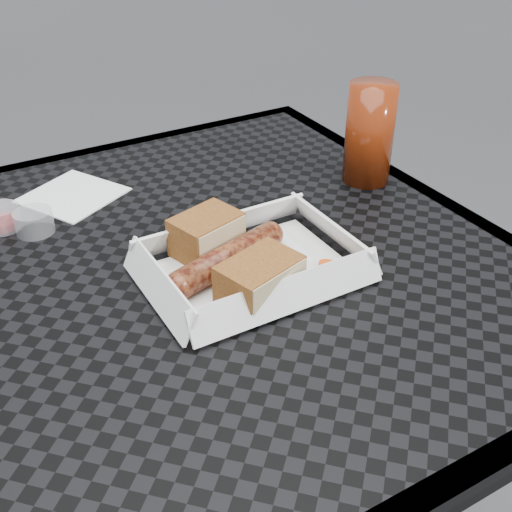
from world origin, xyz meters
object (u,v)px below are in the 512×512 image
Objects in this scene: bratwurst at (227,259)px; drink_glass at (370,134)px; patio_table at (190,315)px; food_tray at (252,272)px.

drink_glass is at bearing 21.33° from bratwurst.
food_tray is (0.06, -0.05, 0.08)m from patio_table.
food_tray is 0.31m from drink_glass.
food_tray reaches higher than patio_table.
patio_table is at bearing 133.70° from bratwurst.
drink_glass reaches higher than food_tray.
patio_table is 0.37m from drink_glass.
bratwurst is (0.04, -0.04, 0.10)m from patio_table.
food_tray is at bearing -29.99° from bratwurst.
drink_glass is (0.30, 0.12, 0.05)m from bratwurst.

